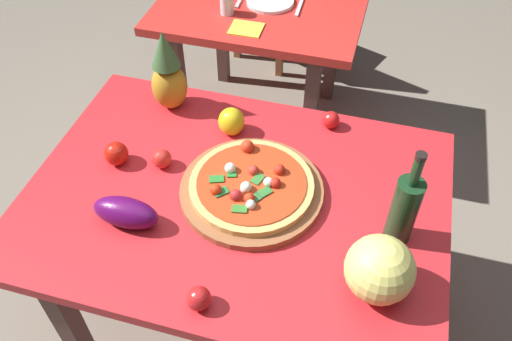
# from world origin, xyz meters

# --- Properties ---
(ground_plane) EXTENTS (10.00, 10.00, 0.00)m
(ground_plane) POSITION_xyz_m (0.00, 0.00, 0.00)
(ground_plane) COLOR gray
(display_table) EXTENTS (1.29, 0.93, 0.73)m
(display_table) POSITION_xyz_m (0.00, 0.00, 0.65)
(display_table) COLOR brown
(display_table) RESTS_ON ground_plane
(background_table) EXTENTS (0.95, 0.74, 0.73)m
(background_table) POSITION_xyz_m (-0.23, 1.17, 0.62)
(background_table) COLOR brown
(background_table) RESTS_ON ground_plane
(pizza_board) EXTENTS (0.44, 0.44, 0.02)m
(pizza_board) POSITION_xyz_m (0.05, 0.02, 0.74)
(pizza_board) COLOR #935834
(pizza_board) RESTS_ON display_table
(pizza) EXTENTS (0.38, 0.38, 0.06)m
(pizza) POSITION_xyz_m (0.05, 0.02, 0.77)
(pizza) COLOR #E5B05F
(pizza) RESTS_ON pizza_board
(wine_bottle) EXTENTS (0.08, 0.08, 0.33)m
(wine_bottle) POSITION_xyz_m (0.49, -0.03, 0.85)
(wine_bottle) COLOR #18381D
(wine_bottle) RESTS_ON display_table
(pineapple_left) EXTENTS (0.12, 0.12, 0.31)m
(pineapple_left) POSITION_xyz_m (-0.35, 0.35, 0.87)
(pineapple_left) COLOR #B58922
(pineapple_left) RESTS_ON display_table
(melon) EXTENTS (0.18, 0.18, 0.18)m
(melon) POSITION_xyz_m (0.45, -0.22, 0.82)
(melon) COLOR #E4DE70
(melon) RESTS_ON display_table
(bell_pepper) EXTENTS (0.09, 0.09, 0.10)m
(bell_pepper) POSITION_xyz_m (-0.10, 0.27, 0.78)
(bell_pepper) COLOR gold
(bell_pepper) RESTS_ON display_table
(eggplant) EXTENTS (0.20, 0.09, 0.09)m
(eggplant) POSITION_xyz_m (-0.27, -0.19, 0.78)
(eggplant) COLOR #530D51
(eggplant) RESTS_ON display_table
(tomato_at_corner) EXTENTS (0.06, 0.06, 0.06)m
(tomato_at_corner) POSITION_xyz_m (0.23, 0.39, 0.76)
(tomato_at_corner) COLOR red
(tomato_at_corner) RESTS_ON display_table
(tomato_near_board) EXTENTS (0.06, 0.06, 0.06)m
(tomato_near_board) POSITION_xyz_m (-0.26, 0.06, 0.76)
(tomato_near_board) COLOR red
(tomato_near_board) RESTS_ON display_table
(tomato_beside_pepper) EXTENTS (0.08, 0.08, 0.08)m
(tomato_beside_pepper) POSITION_xyz_m (-0.41, 0.03, 0.77)
(tomato_beside_pepper) COLOR red
(tomato_beside_pepper) RESTS_ON display_table
(tomato_by_bottle) EXTENTS (0.06, 0.06, 0.06)m
(tomato_by_bottle) POSITION_xyz_m (0.02, -0.39, 0.76)
(tomato_by_bottle) COLOR red
(tomato_by_bottle) RESTS_ON display_table
(drinking_glass_water) EXTENTS (0.06, 0.06, 0.10)m
(drinking_glass_water) POSITION_xyz_m (-0.36, 1.02, 0.78)
(drinking_glass_water) COLOR silver
(drinking_glass_water) RESTS_ON background_table
(dinner_plate) EXTENTS (0.22, 0.22, 0.02)m
(dinner_plate) POSITION_xyz_m (-0.19, 1.16, 0.74)
(dinner_plate) COLOR white
(dinner_plate) RESTS_ON background_table
(knife_utensil) EXTENTS (0.02, 0.18, 0.01)m
(knife_utensil) POSITION_xyz_m (-0.05, 1.16, 0.73)
(knife_utensil) COLOR silver
(knife_utensil) RESTS_ON background_table
(napkin_folded) EXTENTS (0.14, 0.12, 0.01)m
(napkin_folded) POSITION_xyz_m (-0.23, 0.92, 0.73)
(napkin_folded) COLOR yellow
(napkin_folded) RESTS_ON background_table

